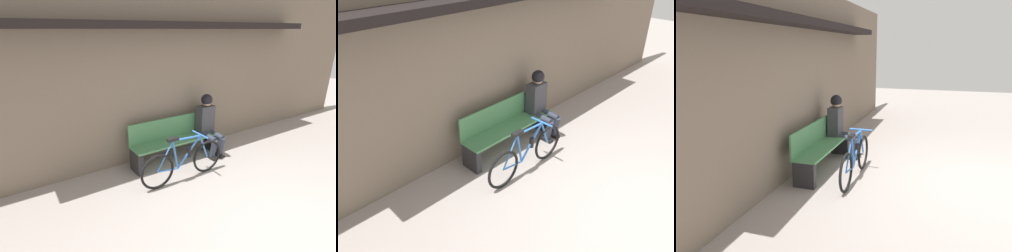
{
  "view_description": "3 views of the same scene",
  "coord_description": "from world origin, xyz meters",
  "views": [
    {
      "loc": [
        -2.72,
        -1.42,
        2.43
      ],
      "look_at": [
        -0.45,
        2.15,
        0.87
      ],
      "focal_mm": 28.0,
      "sensor_mm": 36.0,
      "label": 1
    },
    {
      "loc": [
        -3.57,
        -0.94,
        3.25
      ],
      "look_at": [
        -0.4,
        2.19,
        0.64
      ],
      "focal_mm": 35.0,
      "sensor_mm": 36.0,
      "label": 2
    },
    {
      "loc": [
        -5.28,
        0.38,
        2.12
      ],
      "look_at": [
        -0.14,
        2.02,
        0.82
      ],
      "focal_mm": 35.0,
      "sensor_mm": 36.0,
      "label": 3
    }
  ],
  "objects": [
    {
      "name": "storefront_wall",
      "position": [
        0.0,
        2.84,
        1.66
      ],
      "size": [
        12.0,
        0.56,
        3.2
      ],
      "color": "#756656",
      "rests_on": "ground_plane"
    },
    {
      "name": "ground_plane",
      "position": [
        0.0,
        0.0,
        0.0
      ],
      "size": [
        24.0,
        24.0,
        0.0
      ],
      "primitive_type": "plane",
      "color": "gray"
    },
    {
      "name": "person_seated",
      "position": [
        0.63,
        2.35,
        0.7
      ],
      "size": [
        0.34,
        0.6,
        1.23
      ],
      "color": "#2D3342",
      "rests_on": "ground_plane"
    },
    {
      "name": "park_bench_near",
      "position": [
        -0.09,
        2.46,
        0.4
      ],
      "size": [
        1.85,
        0.42,
        0.84
      ],
      "color": "#477F51",
      "rests_on": "ground_plane"
    },
    {
      "name": "bicycle",
      "position": [
        -0.4,
        1.74,
        0.34
      ],
      "size": [
        1.63,
        0.4,
        0.82
      ],
      "color": "black",
      "rests_on": "ground_plane"
    }
  ]
}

